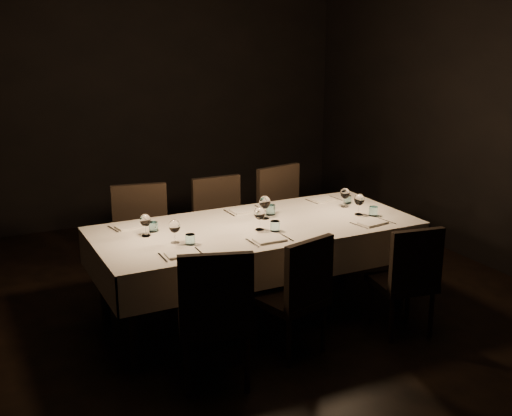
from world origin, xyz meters
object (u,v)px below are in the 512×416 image
dining_table (256,234)px  chair_far_center (221,226)px  chair_near_right (408,275)px  chair_near_center (298,290)px  chair_near_left (215,312)px  chair_far_left (142,238)px  chair_far_right (286,215)px

dining_table → chair_far_center: (0.04, 0.79, -0.16)m
dining_table → chair_near_right: bearing=-43.6°
chair_near_center → chair_near_right: (0.89, -0.10, -0.01)m
dining_table → chair_near_left: bearing=-130.0°
chair_near_left → chair_far_left: 1.61m
chair_far_left → chair_near_center: bearing=-53.6°
dining_table → chair_far_center: 0.80m
chair_far_center → dining_table: bearing=-91.9°
chair_far_center → chair_far_right: 0.65m
chair_near_left → chair_near_center: chair_near_left is taller
chair_near_left → chair_near_right: bearing=-161.1°
chair_near_center → chair_near_right: chair_near_center is taller
chair_near_right → chair_near_left: bearing=9.9°
chair_far_left → chair_far_center: size_ratio=1.02×
chair_far_center → chair_far_right: bearing=-2.4°
chair_far_right → dining_table: bearing=-143.5°
chair_far_center → chair_near_right: bearing=-61.9°
chair_near_center → chair_near_right: bearing=158.8°
chair_near_left → chair_far_center: bearing=-97.0°
chair_far_left → chair_far_right: (1.39, -0.01, 0.01)m
chair_near_right → chair_far_right: (-0.17, 1.56, 0.06)m
chair_far_left → chair_near_left: bearing=-78.3°
chair_near_center → dining_table: bearing=-107.4°
chair_near_center → chair_far_center: chair_far_center is taller
dining_table → chair_near_right: (0.86, -0.81, -0.20)m
chair_near_left → chair_far_center: chair_near_left is taller
dining_table → chair_far_center: chair_far_center is taller
chair_near_right → chair_far_center: 1.80m
chair_far_left → chair_far_center: bearing=14.0°
chair_near_right → chair_far_left: chair_far_left is taller
dining_table → chair_far_right: (0.69, 0.75, -0.14)m
chair_near_right → chair_far_center: (-0.81, 1.60, 0.04)m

